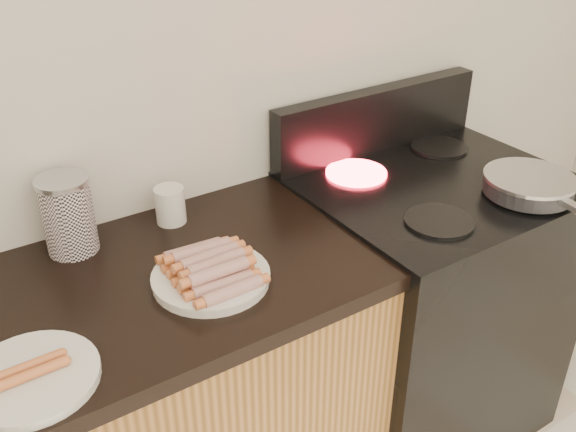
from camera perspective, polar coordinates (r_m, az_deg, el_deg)
wall_back at (r=1.62m, az=-14.44°, el=12.82°), size 4.00×0.04×2.60m
stove at (r=2.15m, az=11.87°, el=-7.90°), size 0.76×0.65×0.91m
stove_panel at (r=2.05m, az=7.94°, el=8.50°), size 0.76×0.06×0.20m
burner_near_left at (r=1.69m, az=13.28°, el=-0.45°), size 0.18×0.18×0.01m
burner_near_right at (r=1.93m, az=20.39°, el=2.36°), size 0.18×0.18×0.01m
burner_far_left at (r=1.91m, az=6.08°, el=3.84°), size 0.18×0.18×0.01m
burner_far_right at (r=2.13m, az=13.29°, el=5.97°), size 0.18×0.18×0.01m
frying_pan at (r=1.88m, az=20.73°, el=2.61°), size 0.25×0.44×0.05m
main_plate at (r=1.46m, az=-6.85°, el=-5.56°), size 0.28×0.28×0.02m
side_plate at (r=1.29m, az=-21.86°, el=-13.21°), size 0.27×0.27×0.02m
hotdog_pile at (r=1.44m, az=-6.93°, el=-4.50°), size 0.14×0.22×0.05m
plain_sausages at (r=1.28m, az=-22.01°, el=-12.60°), size 0.13×0.05×0.02m
canister at (r=1.60m, az=-18.97°, el=0.09°), size 0.12×0.12×0.19m
mug at (r=1.68m, az=-10.43°, el=0.95°), size 0.10×0.10×0.10m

